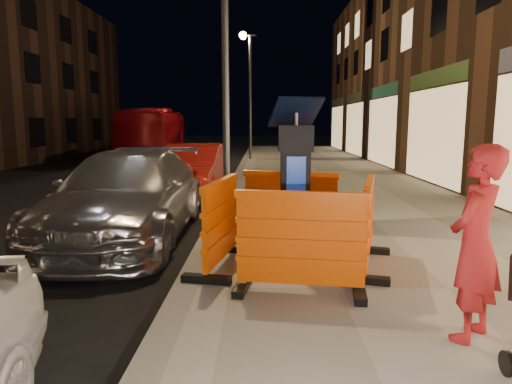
{
  "coord_description": "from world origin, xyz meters",
  "views": [
    {
      "loc": [
        0.89,
        -4.97,
        2.03
      ],
      "look_at": [
        0.8,
        1.0,
        1.1
      ],
      "focal_mm": 32.0,
      "sensor_mm": 36.0,
      "label": 1
    }
  ],
  "objects_px": {
    "barrier_front": "(300,243)",
    "man": "(476,244)",
    "barrier_back": "(290,210)",
    "barrier_kerbside": "(221,223)",
    "bus_doubledecker": "(156,159)",
    "barrier_bldgside": "(368,224)",
    "car_silver": "(130,237)",
    "car_red": "(194,195)",
    "parking_kiosk": "(295,189)"
  },
  "relations": [
    {
      "from": "barrier_front",
      "to": "man",
      "type": "bearing_deg",
      "value": -28.08
    },
    {
      "from": "barrier_back",
      "to": "barrier_kerbside",
      "type": "xyz_separation_m",
      "value": [
        -0.95,
        -0.95,
        0.0
      ]
    },
    {
      "from": "barrier_kerbside",
      "to": "bus_doubledecker",
      "type": "distance_m",
      "value": 19.83
    },
    {
      "from": "barrier_kerbside",
      "to": "barrier_bldgside",
      "type": "bearing_deg",
      "value": -79.02
    },
    {
      "from": "car_silver",
      "to": "bus_doubledecker",
      "type": "bearing_deg",
      "value": 101.16
    },
    {
      "from": "barrier_front",
      "to": "car_silver",
      "type": "height_order",
      "value": "barrier_front"
    },
    {
      "from": "bus_doubledecker",
      "to": "barrier_bldgside",
      "type": "bearing_deg",
      "value": -73.52
    },
    {
      "from": "man",
      "to": "car_silver",
      "type": "bearing_deg",
      "value": -89.87
    },
    {
      "from": "car_red",
      "to": "bus_doubledecker",
      "type": "relative_size",
      "value": 0.45
    },
    {
      "from": "parking_kiosk",
      "to": "barrier_front",
      "type": "height_order",
      "value": "parking_kiosk"
    },
    {
      "from": "parking_kiosk",
      "to": "barrier_back",
      "type": "bearing_deg",
      "value": 102.98
    },
    {
      "from": "parking_kiosk",
      "to": "man",
      "type": "height_order",
      "value": "parking_kiosk"
    },
    {
      "from": "car_silver",
      "to": "barrier_back",
      "type": "bearing_deg",
      "value": -21.66
    },
    {
      "from": "barrier_back",
      "to": "man",
      "type": "height_order",
      "value": "man"
    },
    {
      "from": "bus_doubledecker",
      "to": "car_silver",
      "type": "bearing_deg",
      "value": -82.62
    },
    {
      "from": "barrier_back",
      "to": "man",
      "type": "xyz_separation_m",
      "value": [
        1.4,
        -2.92,
        0.28
      ]
    },
    {
      "from": "parking_kiosk",
      "to": "barrier_bldgside",
      "type": "height_order",
      "value": "parking_kiosk"
    },
    {
      "from": "bus_doubledecker",
      "to": "barrier_kerbside",
      "type": "bearing_deg",
      "value": -78.66
    },
    {
      "from": "man",
      "to": "parking_kiosk",
      "type": "bearing_deg",
      "value": -100.65
    },
    {
      "from": "barrier_bldgside",
      "to": "parking_kiosk",
      "type": "bearing_deg",
      "value": 104.98
    },
    {
      "from": "barrier_kerbside",
      "to": "car_red",
      "type": "height_order",
      "value": "barrier_kerbside"
    },
    {
      "from": "barrier_back",
      "to": "car_silver",
      "type": "relative_size",
      "value": 0.28
    },
    {
      "from": "barrier_back",
      "to": "barrier_kerbside",
      "type": "distance_m",
      "value": 1.34
    },
    {
      "from": "barrier_kerbside",
      "to": "bus_doubledecker",
      "type": "height_order",
      "value": "bus_doubledecker"
    },
    {
      "from": "barrier_bldgside",
      "to": "bus_doubledecker",
      "type": "height_order",
      "value": "bus_doubledecker"
    },
    {
      "from": "man",
      "to": "car_red",
      "type": "bearing_deg",
      "value": -112.78
    },
    {
      "from": "bus_doubledecker",
      "to": "barrier_front",
      "type": "bearing_deg",
      "value": -76.86
    },
    {
      "from": "bus_doubledecker",
      "to": "man",
      "type": "height_order",
      "value": "man"
    },
    {
      "from": "barrier_bldgside",
      "to": "man",
      "type": "height_order",
      "value": "man"
    },
    {
      "from": "barrier_bldgside",
      "to": "car_red",
      "type": "distance_m",
      "value": 7.5
    },
    {
      "from": "parking_kiosk",
      "to": "man",
      "type": "bearing_deg",
      "value": -41.58
    },
    {
      "from": "barrier_back",
      "to": "man",
      "type": "relative_size",
      "value": 0.86
    },
    {
      "from": "car_silver",
      "to": "man",
      "type": "xyz_separation_m",
      "value": [
        4.17,
        -3.99,
        1.0
      ]
    },
    {
      "from": "barrier_back",
      "to": "barrier_bldgside",
      "type": "relative_size",
      "value": 1.0
    },
    {
      "from": "barrier_back",
      "to": "man",
      "type": "distance_m",
      "value": 3.25
    },
    {
      "from": "barrier_front",
      "to": "car_silver",
      "type": "xyz_separation_m",
      "value": [
        -2.76,
        2.97,
        -0.72
      ]
    },
    {
      "from": "barrier_front",
      "to": "car_silver",
      "type": "distance_m",
      "value": 4.12
    },
    {
      "from": "parking_kiosk",
      "to": "barrier_back",
      "type": "relative_size",
      "value": 1.4
    },
    {
      "from": "barrier_kerbside",
      "to": "man",
      "type": "height_order",
      "value": "man"
    },
    {
      "from": "barrier_back",
      "to": "car_silver",
      "type": "xyz_separation_m",
      "value": [
        -2.76,
        1.07,
        -0.72
      ]
    },
    {
      "from": "parking_kiosk",
      "to": "bus_doubledecker",
      "type": "bearing_deg",
      "value": 121.2
    },
    {
      "from": "car_red",
      "to": "parking_kiosk",
      "type": "bearing_deg",
      "value": -69.0
    },
    {
      "from": "parking_kiosk",
      "to": "barrier_bldgside",
      "type": "relative_size",
      "value": 1.4
    },
    {
      "from": "barrier_bldgside",
      "to": "car_silver",
      "type": "distance_m",
      "value": 4.29
    },
    {
      "from": "car_red",
      "to": "bus_doubledecker",
      "type": "bearing_deg",
      "value": 109.47
    },
    {
      "from": "barrier_front",
      "to": "man",
      "type": "xyz_separation_m",
      "value": [
        1.4,
        -1.02,
        0.28
      ]
    },
    {
      "from": "barrier_bldgside",
      "to": "barrier_front",
      "type": "bearing_deg",
      "value": 149.98
    },
    {
      "from": "barrier_front",
      "to": "bus_doubledecker",
      "type": "relative_size",
      "value": 0.15
    },
    {
      "from": "barrier_kerbside",
      "to": "car_silver",
      "type": "relative_size",
      "value": 0.28
    },
    {
      "from": "parking_kiosk",
      "to": "car_silver",
      "type": "relative_size",
      "value": 0.39
    }
  ]
}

